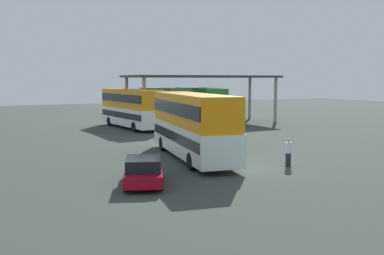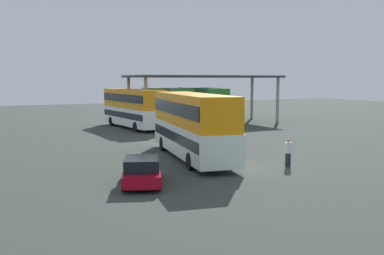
{
  "view_description": "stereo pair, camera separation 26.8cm",
  "coord_description": "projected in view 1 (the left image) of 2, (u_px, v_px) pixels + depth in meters",
  "views": [
    {
      "loc": [
        -13.34,
        -21.49,
        5.07
      ],
      "look_at": [
        -1.09,
        3.6,
        2.0
      ],
      "focal_mm": 41.06,
      "sensor_mm": 36.0,
      "label": 1
    },
    {
      "loc": [
        -13.1,
        -21.61,
        5.07
      ],
      "look_at": [
        -1.09,
        3.6,
        2.0
      ],
      "focal_mm": 41.06,
      "sensor_mm": 36.0,
      "label": 2
    }
  ],
  "objects": [
    {
      "name": "double_decker_near_canopy",
      "position": [
        131.0,
        107.0,
        45.56
      ],
      "size": [
        3.53,
        10.92,
        4.04
      ],
      "rotation": [
        0.0,
        0.0,
        1.67
      ],
      "color": "white",
      "rests_on": "ground_plane"
    },
    {
      "name": "depot_canopy",
      "position": [
        204.0,
        79.0,
        50.08
      ],
      "size": [
        18.01,
        7.0,
        5.52
      ],
      "rotation": [
        0.0,
        0.0,
        0.03
      ],
      "color": "#33353A",
      "rests_on": "ground_plane"
    },
    {
      "name": "pedestrian_waiting",
      "position": [
        288.0,
        153.0,
        25.5
      ],
      "size": [
        0.38,
        0.38,
        1.67
      ],
      "rotation": [
        0.0,
        0.0,
        4.24
      ],
      "color": "#262633",
      "rests_on": "ground_plane"
    },
    {
      "name": "parked_hatchback",
      "position": [
        143.0,
        171.0,
        21.1
      ],
      "size": [
        3.04,
        4.34,
        1.35
      ],
      "rotation": [
        0.0,
        0.0,
        1.21
      ],
      "color": "#A1071A",
      "rests_on": "ground_plane"
    },
    {
      "name": "double_decker_main",
      "position": [
        192.0,
        123.0,
        28.07
      ],
      "size": [
        4.27,
        11.7,
        4.16
      ],
      "rotation": [
        0.0,
        0.0,
        1.41
      ],
      "color": "white",
      "rests_on": "ground_plane"
    },
    {
      "name": "double_decker_far_right",
      "position": [
        200.0,
        104.0,
        49.71
      ],
      "size": [
        3.51,
        10.49,
        4.11
      ],
      "rotation": [
        0.0,
        0.0,
        1.47
      ],
      "color": "silver",
      "rests_on": "ground_plane"
    },
    {
      "name": "ground_plane",
      "position": [
        236.0,
        167.0,
        25.57
      ],
      "size": [
        140.0,
        140.0,
        0.0
      ],
      "primitive_type": "plane",
      "color": "#353E38"
    },
    {
      "name": "double_decker_mid_row",
      "position": [
        164.0,
        105.0,
        48.3
      ],
      "size": [
        2.73,
        10.34,
        4.11
      ],
      "rotation": [
        0.0,
        0.0,
        1.54
      ],
      "color": "silver",
      "rests_on": "ground_plane"
    }
  ]
}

